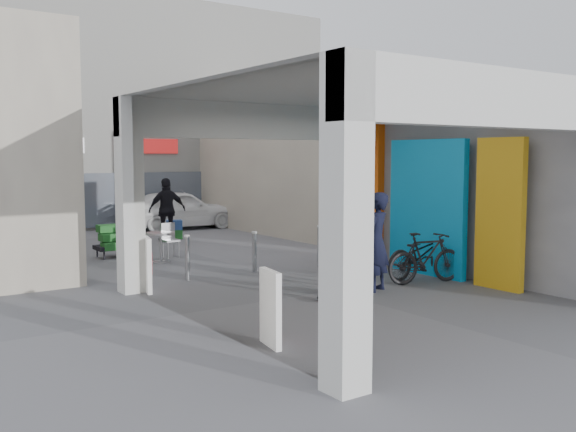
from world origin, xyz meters
TOP-DOWN VIEW (x-y plane):
  - ground at (0.00, 0.00)m, footprint 90.00×90.00m
  - arcade_canopy at (0.54, -0.82)m, footprint 6.40×6.45m
  - far_building at (-0.00, 13.99)m, footprint 18.00×4.08m
  - plaza_bldg_right at (4.50, 7.50)m, footprint 2.00×9.00m
  - bollard_left at (-1.68, 2.43)m, footprint 0.09×0.09m
  - bollard_center at (-0.08, 2.49)m, footprint 0.09×0.09m
  - bollard_right at (1.51, 2.30)m, footprint 0.09×0.09m
  - advert_board_near at (-2.75, -2.20)m, footprint 0.18×0.56m
  - advert_board_far at (-2.75, 1.86)m, footprint 0.22×0.55m
  - cafe_set at (-1.32, 5.06)m, footprint 1.38×1.12m
  - produce_stand at (-1.69, 6.11)m, footprint 1.20×0.65m
  - crate_stack at (0.83, 8.48)m, footprint 0.54×0.48m
  - border_collie at (-0.02, -0.62)m, footprint 0.24×0.47m
  - man_with_dog at (0.71, -0.44)m, footprint 0.78×0.66m
  - man_back_turned at (-0.28, -0.71)m, footprint 1.09×0.92m
  - man_elderly at (1.92, 1.66)m, footprint 0.92×0.79m
  - man_crates at (0.42, 8.05)m, footprint 1.13×0.59m
  - bicycle_front at (2.30, -0.03)m, footprint 1.90×0.72m
  - bicycle_rear at (1.98, -0.47)m, footprint 1.73×0.81m
  - white_van at (2.12, 10.86)m, footprint 4.03×1.89m

SIDE VIEW (x-z plane):
  - ground at x=0.00m, z-range 0.00..0.00m
  - border_collie at x=-0.02m, z-range -0.07..0.59m
  - crate_stack at x=0.83m, z-range 0.00..0.56m
  - cafe_set at x=-1.32m, z-range -0.12..0.72m
  - produce_stand at x=-1.69m, z-range -0.08..0.71m
  - bollard_center at x=-0.08m, z-range 0.00..0.84m
  - bollard_left at x=-1.68m, z-range 0.00..0.89m
  - bollard_right at x=1.51m, z-range 0.00..0.90m
  - bicycle_front at x=2.30m, z-range 0.00..0.99m
  - bicycle_rear at x=1.98m, z-range 0.00..1.00m
  - advert_board_near at x=-2.75m, z-range 0.01..1.01m
  - advert_board_far at x=-2.75m, z-range 0.01..1.01m
  - white_van at x=2.12m, z-range 0.00..1.33m
  - man_elderly at x=1.92m, z-range 0.00..1.59m
  - man_with_dog at x=0.71m, z-range 0.00..1.81m
  - man_crates at x=0.42m, z-range 0.00..1.83m
  - man_back_turned at x=-0.28m, z-range 0.00..1.99m
  - arcade_canopy at x=0.54m, z-range -0.90..5.50m
  - plaza_bldg_right at x=4.50m, z-range 0.00..5.00m
  - far_building at x=0.00m, z-range -0.01..7.99m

